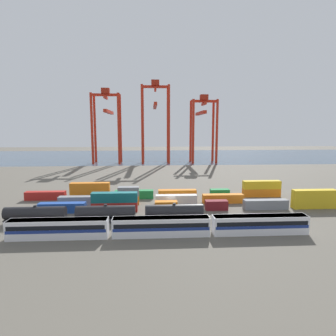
# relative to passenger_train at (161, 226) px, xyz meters

# --- Properties ---
(ground_plane) EXTENTS (420.00, 420.00, 0.00)m
(ground_plane) POSITION_rel_passenger_train_xyz_m (3.72, 63.58, -2.14)
(ground_plane) COLOR #5B564C
(harbour_water) EXTENTS (400.00, 110.00, 0.01)m
(harbour_water) POSITION_rel_passenger_train_xyz_m (3.72, 164.91, -2.14)
(harbour_water) COLOR #384C60
(harbour_water) RESTS_ON ground_plane
(passenger_train) EXTENTS (61.78, 3.14, 3.90)m
(passenger_train) POSITION_rel_passenger_train_xyz_m (0.00, 0.00, 0.00)
(passenger_train) COLOR silver
(passenger_train) RESTS_ON ground_plane
(freight_tank_row) EXTENTS (46.42, 2.87, 4.33)m
(freight_tank_row) POSITION_rel_passenger_train_xyz_m (-12.81, 9.43, -0.10)
(freight_tank_row) COLOR #232326
(freight_tank_row) RESTS_ON ground_plane
(shipping_container_0) EXTENTS (12.10, 2.44, 2.60)m
(shipping_container_0) POSITION_rel_passenger_train_xyz_m (-25.50, 17.88, -0.84)
(shipping_container_0) COLOR #1C4299
(shipping_container_0) RESTS_ON ground_plane
(shipping_container_1) EXTENTS (12.10, 2.44, 2.60)m
(shipping_container_1) POSITION_rel_passenger_train_xyz_m (-11.77, 17.88, -0.84)
(shipping_container_1) COLOR #AD211C
(shipping_container_1) RESTS_ON ground_plane
(shipping_container_2) EXTENTS (12.10, 2.44, 2.60)m
(shipping_container_2) POSITION_rel_passenger_train_xyz_m (-11.77, 17.88, 1.76)
(shipping_container_2) COLOR #146066
(shipping_container_2) RESTS_ON shipping_container_1
(shipping_container_3) EXTENTS (6.04, 2.44, 2.60)m
(shipping_container_3) POSITION_rel_passenger_train_xyz_m (1.97, 17.88, -0.84)
(shipping_container_3) COLOR orange
(shipping_container_3) RESTS_ON ground_plane
(shipping_container_4) EXTENTS (6.04, 2.44, 2.60)m
(shipping_container_4) POSITION_rel_passenger_train_xyz_m (15.70, 17.88, -0.84)
(shipping_container_4) COLOR maroon
(shipping_container_4) RESTS_ON ground_plane
(shipping_container_5) EXTENTS (12.10, 2.44, 2.60)m
(shipping_container_5) POSITION_rel_passenger_train_xyz_m (29.44, 17.88, -0.84)
(shipping_container_5) COLOR slate
(shipping_container_5) RESTS_ON ground_plane
(shipping_container_6) EXTENTS (12.10, 2.44, 2.60)m
(shipping_container_6) POSITION_rel_passenger_train_xyz_m (43.17, 17.88, -0.84)
(shipping_container_6) COLOR gold
(shipping_container_6) RESTS_ON ground_plane
(shipping_container_7) EXTENTS (12.10, 2.44, 2.60)m
(shipping_container_7) POSITION_rel_passenger_train_xyz_m (43.17, 17.88, 1.76)
(shipping_container_7) COLOR gold
(shipping_container_7) RESTS_ON shipping_container_6
(shipping_container_9) EXTENTS (12.10, 2.44, 2.60)m
(shipping_container_9) POSITION_rel_passenger_train_xyz_m (-22.56, 24.87, -0.84)
(shipping_container_9) COLOR slate
(shipping_container_9) RESTS_ON ground_plane
(shipping_container_10) EXTENTS (6.04, 2.44, 2.60)m
(shipping_container_10) POSITION_rel_passenger_train_xyz_m (-8.62, 24.87, -0.84)
(shipping_container_10) COLOR orange
(shipping_container_10) RESTS_ON ground_plane
(shipping_container_11) EXTENTS (6.04, 2.44, 2.60)m
(shipping_container_11) POSITION_rel_passenger_train_xyz_m (-8.62, 24.87, 1.76)
(shipping_container_11) COLOR slate
(shipping_container_11) RESTS_ON shipping_container_10
(shipping_container_12) EXTENTS (12.10, 2.44, 2.60)m
(shipping_container_12) POSITION_rel_passenger_train_xyz_m (5.33, 24.87, -0.84)
(shipping_container_12) COLOR silver
(shipping_container_12) RESTS_ON ground_plane
(shipping_container_13) EXTENTS (12.10, 2.44, 2.60)m
(shipping_container_13) POSITION_rel_passenger_train_xyz_m (19.27, 24.87, -0.84)
(shipping_container_13) COLOR orange
(shipping_container_13) RESTS_ON ground_plane
(shipping_container_14) EXTENTS (12.10, 2.44, 2.60)m
(shipping_container_14) POSITION_rel_passenger_train_xyz_m (-34.81, 31.86, -0.84)
(shipping_container_14) COLOR #AD211C
(shipping_container_14) RESTS_ON ground_plane
(shipping_container_15) EXTENTS (12.10, 2.44, 2.60)m
(shipping_container_15) POSITION_rel_passenger_train_xyz_m (-21.10, 31.86, -0.84)
(shipping_container_15) COLOR orange
(shipping_container_15) RESTS_ON ground_plane
(shipping_container_16) EXTENTS (12.10, 2.44, 2.60)m
(shipping_container_16) POSITION_rel_passenger_train_xyz_m (-21.10, 31.86, 1.76)
(shipping_container_16) COLOR orange
(shipping_container_16) RESTS_ON shipping_container_15
(shipping_container_17) EXTENTS (12.10, 2.44, 2.60)m
(shipping_container_17) POSITION_rel_passenger_train_xyz_m (-7.40, 31.86, -0.84)
(shipping_container_17) COLOR #197538
(shipping_container_17) RESTS_ON ground_plane
(shipping_container_18) EXTENTS (12.10, 2.44, 2.60)m
(shipping_container_18) POSITION_rel_passenger_train_xyz_m (6.30, 31.86, -0.84)
(shipping_container_18) COLOR orange
(shipping_container_18) RESTS_ON ground_plane
(shipping_container_19) EXTENTS (6.04, 2.44, 2.60)m
(shipping_container_19) POSITION_rel_passenger_train_xyz_m (20.01, 31.86, -0.84)
(shipping_container_19) COLOR #197538
(shipping_container_19) RESTS_ON ground_plane
(shipping_container_20) EXTENTS (12.10, 2.44, 2.60)m
(shipping_container_20) POSITION_rel_passenger_train_xyz_m (33.71, 31.86, -0.84)
(shipping_container_20) COLOR orange
(shipping_container_20) RESTS_ON ground_plane
(shipping_container_21) EXTENTS (12.10, 2.44, 2.60)m
(shipping_container_21) POSITION_rel_passenger_train_xyz_m (33.71, 31.86, 1.76)
(shipping_container_21) COLOR gold
(shipping_container_21) RESTS_ON shipping_container_20
(gantry_crane_west) EXTENTS (17.61, 33.83, 45.89)m
(gantry_crane_west) POSITION_rel_passenger_train_xyz_m (-29.31, 126.01, 25.45)
(gantry_crane_west) COLOR red
(gantry_crane_west) RESTS_ON ground_plane
(gantry_crane_central) EXTENTS (17.71, 41.14, 50.95)m
(gantry_crane_central) POSITION_rel_passenger_train_xyz_m (1.01, 126.89, 28.58)
(gantry_crane_central) COLOR red
(gantry_crane_central) RESTS_ON ground_plane
(gantry_crane_east) EXTENTS (16.30, 33.83, 42.43)m
(gantry_crane_east) POSITION_rel_passenger_train_xyz_m (31.33, 126.01, 23.92)
(gantry_crane_east) COLOR red
(gantry_crane_east) RESTS_ON ground_plane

